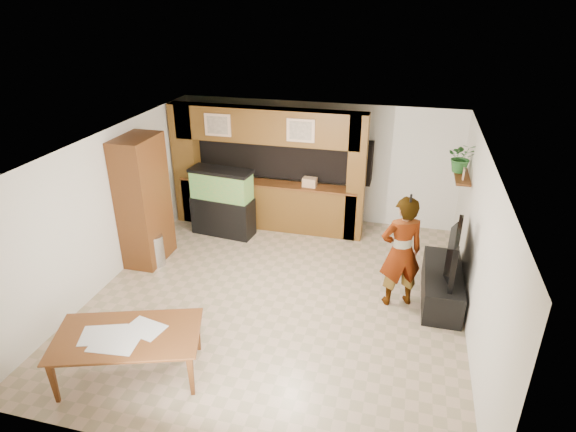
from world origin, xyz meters
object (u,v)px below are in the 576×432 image
(pantry_cabinet, at_px, (144,201))
(person, at_px, (401,252))
(television, at_px, (447,251))
(aquarium, at_px, (223,203))
(dining_table, at_px, (130,356))

(pantry_cabinet, height_order, person, pantry_cabinet)
(television, bearing_deg, pantry_cabinet, 96.54)
(pantry_cabinet, relative_size, person, 1.27)
(person, bearing_deg, aquarium, -46.78)
(aquarium, distance_m, person, 4.03)
(dining_table, bearing_deg, pantry_cabinet, 95.98)
(person, distance_m, dining_table, 4.25)
(person, xyz_separation_m, dining_table, (-3.32, -2.58, -0.62))
(dining_table, bearing_deg, aquarium, 76.04)
(television, height_order, person, person)
(television, relative_size, dining_table, 0.70)
(pantry_cabinet, xyz_separation_m, person, (4.64, -0.31, -0.25))
(person, bearing_deg, television, 178.67)
(aquarium, relative_size, television, 1.09)
(aquarium, xyz_separation_m, person, (3.66, -1.66, 0.25))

